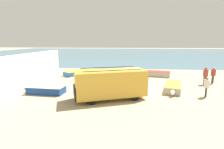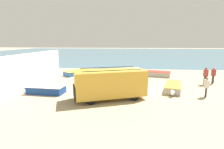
% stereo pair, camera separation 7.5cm
% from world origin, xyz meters
% --- Properties ---
extents(ground_plane, '(200.00, 200.00, 0.00)m').
position_xyz_m(ground_plane, '(0.00, 0.00, 0.00)').
color(ground_plane, tan).
extents(sea_water, '(120.00, 80.00, 0.01)m').
position_xyz_m(sea_water, '(0.00, 52.00, 0.00)').
color(sea_water, '#477084').
rests_on(sea_water, ground_plane).
extents(harbor_wall, '(0.50, 16.42, 3.09)m').
position_xyz_m(harbor_wall, '(-11.05, 1.00, 1.55)').
color(harbor_wall, silver).
rests_on(harbor_wall, ground_plane).
extents(parked_van, '(5.69, 3.71, 2.36)m').
position_xyz_m(parked_van, '(-1.99, -2.78, 1.23)').
color(parked_van, gold).
rests_on(parked_van, ground_plane).
extents(fishing_rowboat_0, '(2.14, 4.15, 0.61)m').
position_xyz_m(fishing_rowboat_0, '(3.37, -0.13, 0.31)').
color(fishing_rowboat_0, '#ADA89E').
rests_on(fishing_rowboat_0, ground_plane).
extents(fishing_rowboat_1, '(3.73, 4.09, 0.59)m').
position_xyz_m(fishing_rowboat_1, '(-7.05, 6.70, 0.29)').
color(fishing_rowboat_1, '#2D66AD').
rests_on(fishing_rowboat_1, ground_plane).
extents(fishing_rowboat_2, '(5.15, 2.55, 0.62)m').
position_xyz_m(fishing_rowboat_2, '(2.42, 6.72, 0.31)').
color(fishing_rowboat_2, '#ADA89E').
rests_on(fishing_rowboat_2, ground_plane).
extents(fishing_rowboat_3, '(3.74, 1.57, 0.63)m').
position_xyz_m(fishing_rowboat_3, '(-7.64, -1.82, 0.32)').
color(fishing_rowboat_3, navy).
rests_on(fishing_rowboat_3, ground_plane).
extents(fishing_rowboat_4, '(3.60, 3.67, 0.55)m').
position_xyz_m(fishing_rowboat_4, '(-3.04, 2.84, 0.27)').
color(fishing_rowboat_4, '#234CA3').
rests_on(fishing_rowboat_4, ground_plane).
extents(fisherman_0, '(0.42, 0.42, 1.59)m').
position_xyz_m(fisherman_0, '(5.53, -1.63, 0.95)').
color(fisherman_0, '#38383D').
rests_on(fisherman_0, ground_plane).
extents(fisherman_1, '(0.47, 0.47, 1.79)m').
position_xyz_m(fisherman_1, '(7.19, 2.54, 1.07)').
color(fisherman_1, '#5B564C').
rests_on(fisherman_1, ground_plane).
extents(fisherman_2, '(0.45, 0.45, 1.72)m').
position_xyz_m(fisherman_2, '(8.20, 3.10, 1.03)').
color(fisherman_2, '#38383D').
rests_on(fisherman_2, ground_plane).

